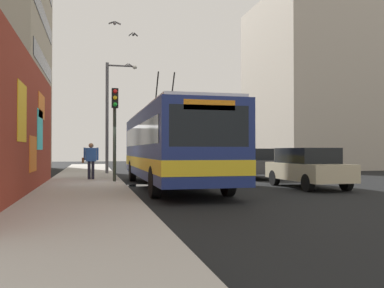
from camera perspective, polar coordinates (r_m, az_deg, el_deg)
ground_plane at (r=17.85m, az=-9.42°, el=-5.64°), size 80.00×80.00×0.00m
sidewalk_slab at (r=17.80m, az=-14.58°, el=-5.40°), size 48.00×3.20×0.15m
graffiti_wall at (r=13.94m, az=-22.06°, el=2.34°), size 14.03×0.32×4.50m
building_far_right at (r=36.85m, az=16.55°, el=7.76°), size 10.48×9.39×14.01m
city_bus at (r=16.73m, az=-2.92°, el=-0.06°), size 11.41×2.68×4.87m
parked_car_champagne at (r=17.05m, az=15.56°, el=-3.04°), size 4.24×1.77×1.58m
parked_car_dark_gray at (r=22.63m, az=7.94°, el=-2.52°), size 4.85×1.79×1.58m
pedestrian_midblock at (r=19.77m, az=-13.73°, el=-1.88°), size 0.22×0.75×1.67m
traffic_light at (r=18.13m, az=-10.57°, el=3.48°), size 0.49×0.28×4.02m
street_lamp at (r=24.85m, az=-11.11°, el=4.68°), size 0.44×1.84×6.48m
flying_pigeons at (r=22.51m, az=-9.04°, el=13.65°), size 4.77×1.79×2.08m
curbside_puddle at (r=17.77m, az=-7.44°, el=-5.66°), size 1.07×1.07×0.00m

